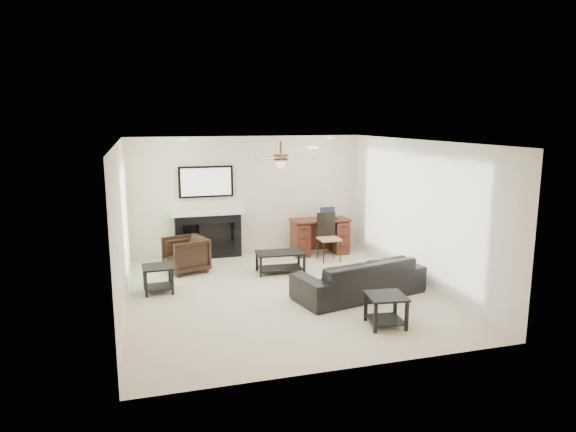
# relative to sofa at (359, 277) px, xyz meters

# --- Properties ---
(room_shell) EXTENTS (5.50, 5.54, 2.52)m
(room_shell) POSITION_rel_sofa_xyz_m (-0.98, 0.55, 1.37)
(room_shell) COLOR beige
(room_shell) RESTS_ON ground
(sofa) EXTENTS (2.30, 1.31, 0.63)m
(sofa) POSITION_rel_sofa_xyz_m (0.00, 0.00, 0.00)
(sofa) COLOR black
(sofa) RESTS_ON ground
(armchair) EXTENTS (0.91, 0.89, 0.67)m
(armchair) POSITION_rel_sofa_xyz_m (-2.60, 2.15, 0.02)
(armchair) COLOR black
(armchair) RESTS_ON ground
(coffee_table) EXTENTS (0.93, 0.55, 0.40)m
(coffee_table) POSITION_rel_sofa_xyz_m (-0.90, 1.60, -0.12)
(coffee_table) COLOR black
(coffee_table) RESTS_ON ground
(end_table_near) EXTENTS (0.58, 0.58, 0.45)m
(end_table_near) POSITION_rel_sofa_xyz_m (-0.15, -1.25, -0.09)
(end_table_near) COLOR black
(end_table_near) RESTS_ON ground
(end_table_left) EXTENTS (0.52, 0.52, 0.45)m
(end_table_left) POSITION_rel_sofa_xyz_m (-3.15, 1.10, -0.09)
(end_table_left) COLOR black
(end_table_left) RESTS_ON ground
(fireplace_unit) EXTENTS (1.52, 0.34, 1.91)m
(fireplace_unit) POSITION_rel_sofa_xyz_m (-2.06, 3.05, 0.64)
(fireplace_unit) COLOR black
(fireplace_unit) RESTS_ON ground
(desk) EXTENTS (1.22, 0.56, 0.76)m
(desk) POSITION_rel_sofa_xyz_m (0.28, 2.69, 0.06)
(desk) COLOR #3D1A0F
(desk) RESTS_ON ground
(desk_chair) EXTENTS (0.42, 0.44, 0.97)m
(desk_chair) POSITION_rel_sofa_xyz_m (0.28, 2.14, 0.17)
(desk_chair) COLOR black
(desk_chair) RESTS_ON ground
(laptop) EXTENTS (0.33, 0.24, 0.23)m
(laptop) POSITION_rel_sofa_xyz_m (0.48, 2.67, 0.56)
(laptop) COLOR black
(laptop) RESTS_ON desk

